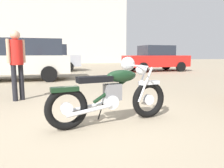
# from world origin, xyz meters

# --- Properties ---
(ground_plane) EXTENTS (80.00, 80.00, 0.00)m
(ground_plane) POSITION_xyz_m (0.00, 0.00, 0.00)
(ground_plane) COLOR gray
(vintage_motorcycle) EXTENTS (2.05, 0.81, 1.07)m
(vintage_motorcycle) POSITION_xyz_m (0.42, -0.04, 0.49)
(vintage_motorcycle) COLOR black
(vintage_motorcycle) RESTS_ON ground_plane
(bystander) EXTENTS (0.36, 0.34, 1.66)m
(bystander) POSITION_xyz_m (-1.46, 2.07, 1.02)
(bystander) COLOR black
(bystander) RESTS_ON ground_plane
(blue_hatchback_right) EXTENTS (4.35, 2.25, 1.67)m
(blue_hatchback_right) POSITION_xyz_m (5.51, 9.72, 0.84)
(blue_hatchback_right) COLOR black
(blue_hatchback_right) RESTS_ON ground_plane
(red_hatchback_near) EXTENTS (4.76, 2.10, 1.74)m
(red_hatchback_near) POSITION_xyz_m (-2.40, 6.29, 0.94)
(red_hatchback_near) COLOR black
(red_hatchback_near) RESTS_ON ground_plane
(white_estate_far) EXTENTS (4.95, 2.61, 1.74)m
(white_estate_far) POSITION_xyz_m (-1.90, 10.93, 0.94)
(white_estate_far) COLOR black
(white_estate_far) RESTS_ON ground_plane
(industrial_building) EXTENTS (24.21, 13.66, 21.45)m
(industrial_building) POSITION_xyz_m (-4.57, 28.88, 5.16)
(industrial_building) COLOR beige
(industrial_building) RESTS_ON ground_plane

